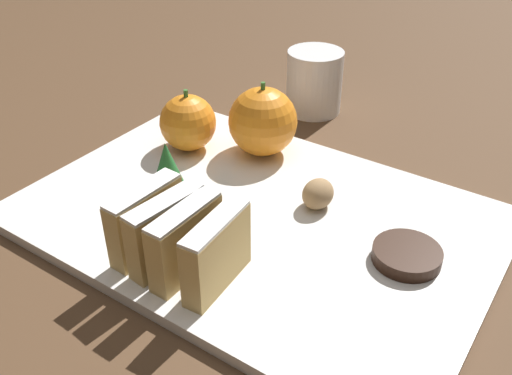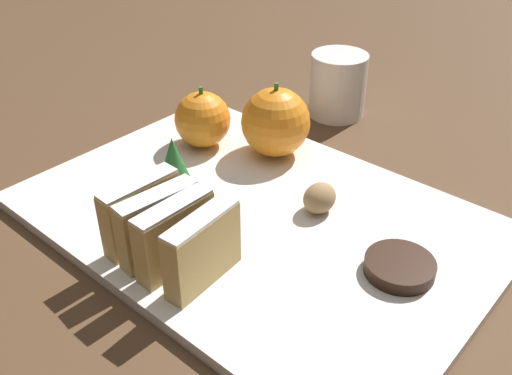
# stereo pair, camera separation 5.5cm
# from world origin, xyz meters

# --- Properties ---
(ground_plane) EXTENTS (6.00, 6.00, 0.00)m
(ground_plane) POSITION_xyz_m (0.00, 0.00, 0.00)
(ground_plane) COLOR #513823
(serving_platter) EXTENTS (0.31, 0.46, 0.01)m
(serving_platter) POSITION_xyz_m (0.00, 0.00, 0.01)
(serving_platter) COLOR white
(serving_platter) RESTS_ON ground_plane
(stollen_slice_front) EXTENTS (0.08, 0.03, 0.07)m
(stollen_slice_front) POSITION_xyz_m (-0.10, -0.03, 0.04)
(stollen_slice_front) COLOR tan
(stollen_slice_front) RESTS_ON serving_platter
(stollen_slice_second) EXTENTS (0.08, 0.02, 0.07)m
(stollen_slice_second) POSITION_xyz_m (-0.10, -0.00, 0.04)
(stollen_slice_second) COLOR tan
(stollen_slice_second) RESTS_ON serving_platter
(stollen_slice_third) EXTENTS (0.08, 0.03, 0.07)m
(stollen_slice_third) POSITION_xyz_m (-0.10, 0.02, 0.04)
(stollen_slice_third) COLOR tan
(stollen_slice_third) RESTS_ON serving_platter
(stollen_slice_fourth) EXTENTS (0.08, 0.02, 0.07)m
(stollen_slice_fourth) POSITION_xyz_m (-0.10, 0.05, 0.04)
(stollen_slice_fourth) COLOR tan
(stollen_slice_fourth) RESTS_ON serving_platter
(orange_near) EXTENTS (0.08, 0.08, 0.09)m
(orange_near) POSITION_xyz_m (0.11, 0.06, 0.05)
(orange_near) COLOR orange
(orange_near) RESTS_ON serving_platter
(orange_far) EXTENTS (0.07, 0.07, 0.07)m
(orange_far) POSITION_xyz_m (0.06, 0.14, 0.04)
(orange_far) COLOR orange
(orange_far) RESTS_ON serving_platter
(walnut) EXTENTS (0.04, 0.03, 0.03)m
(walnut) POSITION_xyz_m (0.04, -0.04, 0.03)
(walnut) COLOR #9E7A51
(walnut) RESTS_ON serving_platter
(chocolate_cookie) EXTENTS (0.06, 0.06, 0.01)m
(chocolate_cookie) POSITION_xyz_m (0.02, -0.15, 0.02)
(chocolate_cookie) COLOR black
(chocolate_cookie) RESTS_ON serving_platter
(evergreen_sprig) EXTENTS (0.04, 0.04, 0.06)m
(evergreen_sprig) POSITION_xyz_m (-0.02, 0.10, 0.04)
(evergreen_sprig) COLOR #23662D
(evergreen_sprig) RESTS_ON serving_platter
(coffee_mug) EXTENTS (0.10, 0.07, 0.08)m
(coffee_mug) POSITION_xyz_m (0.26, 0.08, 0.04)
(coffee_mug) COLOR white
(coffee_mug) RESTS_ON ground_plane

